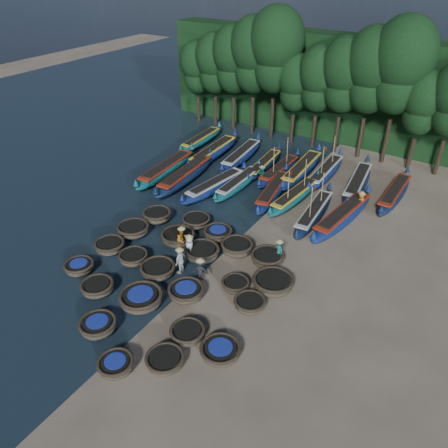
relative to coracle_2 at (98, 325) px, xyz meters
The scene contains 60 objects.
ground 9.17m from the coracle_2, 78.59° to the left, with size 120.00×120.00×0.00m, color gray.
foliage_wall 32.85m from the coracle_2, 86.81° to the left, with size 40.00×3.00×10.00m, color black.
coracle_2 is the anchor object (origin of this frame).
coracle_3 2.89m from the coracle_2, 27.50° to the right, with size 1.77×1.77×0.70m.
coracle_4 4.32m from the coracle_2, ahead, with size 2.07×2.07×0.64m.
coracle_5 5.42m from the coracle_2, 148.08° to the left, with size 2.03×2.03×0.69m.
coracle_6 3.07m from the coracle_2, 136.77° to the left, with size 2.27×2.27×0.73m.
coracle_7 2.74m from the coracle_2, 78.33° to the left, with size 2.53×2.53×0.84m.
coracle_8 4.68m from the coracle_2, 26.59° to the left, with size 1.89×1.89×0.68m.
coracle_9 6.56m from the coracle_2, 17.91° to the left, with size 2.35×2.35×0.68m.
coracle_10 7.08m from the coracle_2, 130.19° to the left, with size 2.40×2.40×0.76m.
coracle_11 5.90m from the coracle_2, 114.75° to the left, with size 2.22×2.22×0.69m.
coracle_12 5.24m from the coracle_2, 93.99° to the left, with size 2.16×2.16×0.74m.
coracle_13 5.07m from the coracle_2, 63.06° to the left, with size 2.36×2.36×0.76m.
coracle_14 8.09m from the coracle_2, 44.12° to the left, with size 1.91×1.91×0.72m.
coracle_15 9.00m from the coracle_2, 121.00° to the left, with size 2.54×2.54×0.76m.
coracle_16 8.71m from the coracle_2, 99.40° to the left, with size 2.59×2.59×0.81m.
coracle_17 8.12m from the coracle_2, 83.59° to the left, with size 2.43×2.43×0.80m.
coracle_18 7.87m from the coracle_2, 56.96° to the left, with size 1.73×1.73×0.66m.
coracle_19 9.92m from the coracle_2, 51.93° to the left, with size 2.51×2.51×0.84m.
coracle_20 10.87m from the coracle_2, 113.71° to the left, with size 2.39×2.39×0.83m.
coracle_21 11.10m from the coracle_2, 98.48° to the left, with size 2.14×2.14×0.71m.
coracle_22 10.46m from the coracle_2, 86.92° to the left, with size 2.36×2.36×0.77m.
coracle_23 10.02m from the coracle_2, 75.38° to the left, with size 2.22×2.22×0.85m.
coracle_24 10.83m from the coracle_2, 64.07° to the left, with size 2.59×2.59×0.83m.
long_boat_1 18.29m from the coracle_2, 117.73° to the left, with size 2.15×8.81×1.55m.
long_boat_2 17.34m from the coracle_2, 111.67° to the left, with size 2.33×9.02×1.59m.
long_boat_3 16.33m from the coracle_2, 101.73° to the left, with size 2.43×7.86×1.40m.
long_boat_4 17.51m from the coracle_2, 96.49° to the left, with size 1.29×7.31×1.29m.
long_boat_5 17.70m from the coracle_2, 86.64° to the left, with size 2.65×7.73×1.38m.
long_boat_6 18.14m from the coracle_2, 80.91° to the left, with size 2.01×7.68×3.27m.
long_boat_7 17.08m from the coracle_2, 72.72° to the left, with size 1.95×7.81×3.33m.
long_boat_8 18.30m from the coracle_2, 67.49° to the left, with size 2.64×8.75×1.55m.
long_boat_9 25.47m from the coracle_2, 113.01° to the left, with size 1.71×7.57×1.33m.
long_boat_10 22.62m from the coracle_2, 108.44° to the left, with size 1.90×8.75×1.54m.
long_boat_11 22.70m from the coracle_2, 101.59° to the left, with size 2.24×8.28×1.46m.
long_boat_12 21.81m from the coracle_2, 94.99° to the left, with size 1.85×7.28×1.28m.
long_boat_13 21.30m from the coracle_2, 90.51° to the left, with size 1.43×7.55×3.21m.
long_boat_14 22.46m from the coracle_2, 86.44° to the left, with size 1.93×8.83×1.56m.
long_boat_15 23.36m from the coracle_2, 81.94° to the left, with size 1.61×8.14×3.46m.
long_boat_16 23.38m from the coracle_2, 74.47° to the left, with size 2.48×8.57×1.52m.
long_boat_17 24.26m from the coracle_2, 67.59° to the left, with size 1.49×8.03×1.41m.
fisherman_0 7.70m from the coracle_2, 88.17° to the left, with size 0.96×0.95×1.87m.
fisherman_1 11.51m from the coracle_2, 62.89° to the left, with size 0.71×0.57×1.88m.
fisherman_2 8.10m from the coracle_2, 94.57° to the left, with size 0.84×0.98×1.96m.
fisherman_3 6.60m from the coracle_2, 71.58° to the left, with size 1.09×0.85×1.69m.
fisherman_4 6.23m from the coracle_2, 83.92° to the left, with size 0.53×1.07×1.96m.
fisherman_5 19.33m from the coracle_2, 92.52° to the left, with size 1.45×1.14×1.74m.
fisherman_6 20.56m from the coracle_2, 68.38° to the left, with size 0.70×0.90×1.84m.
tree_0 32.74m from the coracle_2, 116.09° to the left, with size 3.68×3.68×8.68m.
tree_1 31.93m from the coracle_2, 112.31° to the left, with size 4.09×4.09×9.65m.
tree_2 31.29m from the coracle_2, 108.31° to the left, with size 4.51×4.51×10.63m.
tree_3 30.82m from the coracle_2, 104.12° to the left, with size 4.92×4.92×11.60m.
tree_4 30.54m from the coracle_2, 99.77° to the left, with size 5.34×5.34×12.58m.
tree_5 29.62m from the coracle_2, 95.30° to the left, with size 3.68×3.68×8.68m.
tree_6 29.64m from the coracle_2, 90.77° to the left, with size 4.09×4.09×9.65m.
tree_7 29.85m from the coracle_2, 86.23° to the left, with size 4.51×4.51×10.63m.
tree_8 30.24m from the coracle_2, 81.73° to the left, with size 4.92×4.92×11.60m.
tree_9 30.82m from the coracle_2, 77.33° to the left, with size 5.34×5.34×12.58m.
tree_10 30.79m from the coracle_2, 73.09° to the left, with size 3.68×3.68×8.68m.
Camera 1 is at (12.34, -19.04, 17.00)m, focal length 35.00 mm.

